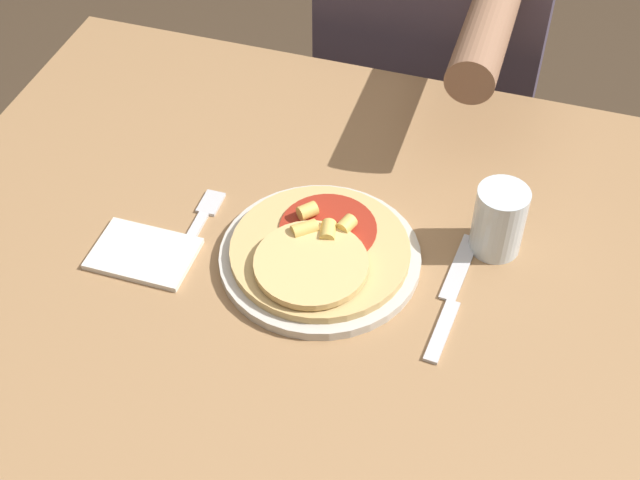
# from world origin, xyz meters

# --- Properties ---
(dining_table) EXTENTS (1.07, 0.97, 0.72)m
(dining_table) POSITION_xyz_m (0.00, 0.00, 0.62)
(dining_table) COLOR #9E754C
(dining_table) RESTS_ON ground_plane
(plate) EXTENTS (0.27, 0.27, 0.01)m
(plate) POSITION_xyz_m (0.03, 0.04, 0.73)
(plate) COLOR beige
(plate) RESTS_ON dining_table
(pizza) EXTENTS (0.24, 0.24, 0.04)m
(pizza) POSITION_xyz_m (0.03, 0.04, 0.74)
(pizza) COLOR tan
(pizza) RESTS_ON plate
(fork) EXTENTS (0.03, 0.18, 0.00)m
(fork) POSITION_xyz_m (-0.15, 0.05, 0.72)
(fork) COLOR silver
(fork) RESTS_ON dining_table
(knife) EXTENTS (0.03, 0.22, 0.00)m
(knife) POSITION_xyz_m (0.21, 0.03, 0.72)
(knife) COLOR silver
(knife) RESTS_ON dining_table
(drinking_glass) EXTENTS (0.07, 0.07, 0.10)m
(drinking_glass) POSITION_xyz_m (0.25, 0.14, 0.77)
(drinking_glass) COLOR silver
(drinking_glass) RESTS_ON dining_table
(napkin) EXTENTS (0.13, 0.09, 0.01)m
(napkin) POSITION_xyz_m (-0.19, -0.02, 0.72)
(napkin) COLOR silver
(napkin) RESTS_ON dining_table
(person_diner) EXTENTS (0.40, 0.52, 1.18)m
(person_diner) POSITION_xyz_m (0.05, 0.68, 0.69)
(person_diner) COLOR #2D2D38
(person_diner) RESTS_ON ground_plane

